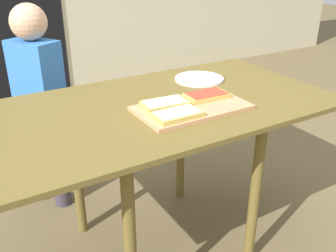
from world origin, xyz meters
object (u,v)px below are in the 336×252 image
object	(u,v)px
child_left	(40,98)
pizza_slice_near_left	(177,114)
dining_table	(160,123)
cutting_board	(192,108)
pizza_slice_far_left	(165,104)
plate_white_right	(199,79)
pizza_slice_far_right	(207,95)

from	to	relation	value
child_left	pizza_slice_near_left	bearing A→B (deg)	-69.00
dining_table	cutting_board	bearing A→B (deg)	-57.64
cutting_board	pizza_slice_far_left	size ratio (longest dim) A/B	2.37
pizza_slice_near_left	plate_white_right	world-z (taller)	pizza_slice_near_left
cutting_board	dining_table	bearing A→B (deg)	122.36
dining_table	pizza_slice_far_left	size ratio (longest dim) A/B	7.77
cutting_board	plate_white_right	bearing A→B (deg)	50.60
pizza_slice_far_right	child_left	bearing A→B (deg)	126.45
pizza_slice_near_left	pizza_slice_far_right	xyz separation A→B (m)	(0.20, 0.10, 0.00)
dining_table	plate_white_right	distance (m)	0.36
cutting_board	pizza_slice_far_left	world-z (taller)	pizza_slice_far_left
pizza_slice_near_left	pizza_slice_far_right	bearing A→B (deg)	27.05
pizza_slice_far_left	pizza_slice_far_right	bearing A→B (deg)	-2.32
pizza_slice_far_right	pizza_slice_far_left	bearing A→B (deg)	177.68
plate_white_right	cutting_board	bearing A→B (deg)	-129.40
cutting_board	pizza_slice_far_right	bearing A→B (deg)	23.86
child_left	pizza_slice_far_right	bearing A→B (deg)	-53.55
pizza_slice_near_left	pizza_slice_far_left	xyz separation A→B (m)	(0.01, 0.11, 0.00)
pizza_slice_near_left	pizza_slice_far_left	bearing A→B (deg)	82.63
dining_table	pizza_slice_far_left	distance (m)	0.13
dining_table	pizza_slice_far_left	bearing A→B (deg)	-103.42
pizza_slice_near_left	child_left	bearing A→B (deg)	111.00
cutting_board	pizza_slice_far_left	bearing A→B (deg)	149.56
cutting_board	pizza_slice_near_left	xyz separation A→B (m)	(-0.10, -0.06, 0.02)
plate_white_right	child_left	distance (m)	0.79
dining_table	cutting_board	distance (m)	0.17
plate_white_right	pizza_slice_far_right	bearing A→B (deg)	-118.98
dining_table	pizza_slice_far_left	xyz separation A→B (m)	(-0.02, -0.06, 0.11)
cutting_board	plate_white_right	distance (m)	0.37
cutting_board	child_left	world-z (taller)	child_left
dining_table	cutting_board	world-z (taller)	cutting_board
pizza_slice_far_left	pizza_slice_near_left	bearing A→B (deg)	-97.37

